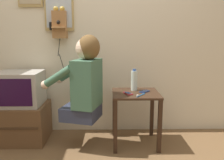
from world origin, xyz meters
TOP-DOWN VIEW (x-y plane):
  - wall_back at (0.00, 1.08)m, footprint 6.80×0.05m
  - side_table at (0.46, 0.66)m, footprint 0.50×0.48m
  - person at (-0.08, 0.57)m, footprint 0.63×0.50m
  - tv_stand at (-0.84, 0.77)m, footprint 0.59×0.48m
  - television at (-0.82, 0.77)m, footprint 0.48×0.42m
  - wall_phone_antique at (-0.40, 0.99)m, footprint 0.20×0.19m
  - wall_mirror at (-0.40, 1.04)m, footprint 0.33×0.03m
  - cell_phone_held at (0.37, 0.60)m, footprint 0.10×0.14m
  - cell_phone_spare at (0.56, 0.68)m, footprint 0.13×0.13m
  - water_bottle at (0.45, 0.77)m, footprint 0.07×0.07m
  - toothbrush at (0.49, 0.52)m, footprint 0.11×0.14m

SIDE VIEW (x-z plane):
  - tv_stand at x=-0.84m, z-range 0.00..0.42m
  - side_table at x=0.46m, z-range 0.16..0.75m
  - cell_phone_held at x=0.37m, z-range 0.58..0.60m
  - cell_phone_spare at x=0.56m, z-range 0.58..0.60m
  - toothbrush at x=0.49m, z-range 0.58..0.60m
  - television at x=-0.82m, z-range 0.42..0.79m
  - water_bottle at x=0.45m, z-range 0.58..0.82m
  - person at x=-0.08m, z-range 0.31..1.18m
  - wall_back at x=0.00m, z-range 0.00..2.55m
  - wall_phone_antique at x=-0.40m, z-range 0.95..1.68m
  - wall_mirror at x=-0.40m, z-range 1.24..1.93m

